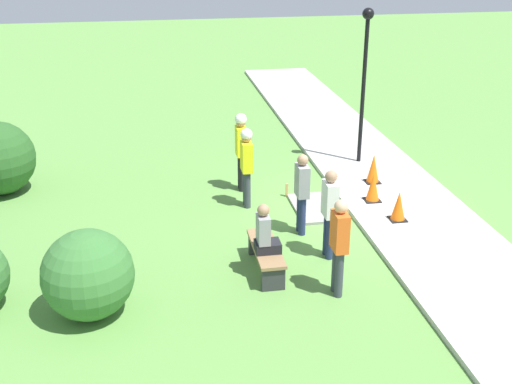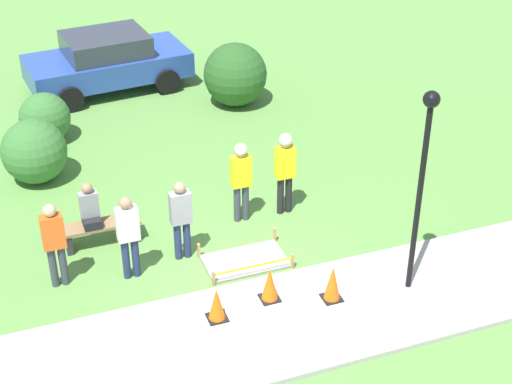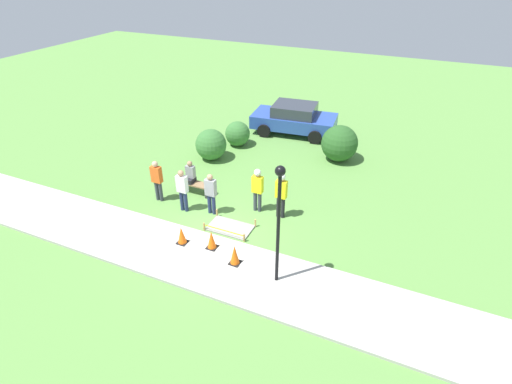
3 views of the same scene
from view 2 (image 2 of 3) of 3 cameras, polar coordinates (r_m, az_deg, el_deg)
ground_plane at (r=14.34m, az=-1.21°, el=-6.87°), size 60.00×60.00×0.00m
sidewalk at (r=13.38m, az=0.60°, el=-9.86°), size 28.00×2.55×0.10m
wet_concrete_patch at (r=14.89m, az=-0.78°, el=-5.05°), size 1.60×0.98×0.32m
traffic_cone_near_patch at (r=13.31m, az=-2.88°, el=-8.13°), size 0.34×0.34×0.63m
traffic_cone_far_patch at (r=13.70m, az=1.01°, el=-6.71°), size 0.34×0.34×0.65m
traffic_cone_sidewalk_edge at (r=13.75m, az=5.58°, el=-6.61°), size 0.34×0.34×0.69m
park_bench at (r=15.53m, az=-11.18°, el=-2.70°), size 1.51×0.44×0.47m
person_seated_on_bench at (r=15.29m, az=-12.00°, el=-1.17°), size 0.36×0.44×0.89m
worker_supervisor at (r=15.59m, az=-1.10°, el=1.23°), size 0.40×0.25×1.76m
worker_assistant at (r=15.83m, az=2.13°, el=1.91°), size 0.40×0.26×1.83m
bystander_in_orange_shirt at (r=14.26m, az=-14.47°, el=-3.43°), size 0.40×0.22×1.71m
bystander_in_gray_shirt at (r=14.20m, az=-9.27°, el=-2.94°), size 0.40×0.22×1.71m
bystander_in_white_shirt at (r=14.60m, az=-5.48°, el=-1.75°), size 0.40×0.22×1.65m
lamppost_near at (r=13.09m, az=12.08°, el=1.97°), size 0.28×0.28×3.80m
parked_car_blue at (r=22.09m, az=-10.77°, el=9.36°), size 4.51×2.56×1.57m
shrub_rounded_near at (r=17.84m, az=-15.83°, el=2.86°), size 1.44×1.44×1.44m
shrub_rounded_mid at (r=20.78m, az=-1.52°, el=8.54°), size 1.67×1.67×1.67m
shrub_rounded_far at (r=19.57m, az=-15.11°, el=5.23°), size 1.23×1.23×1.23m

